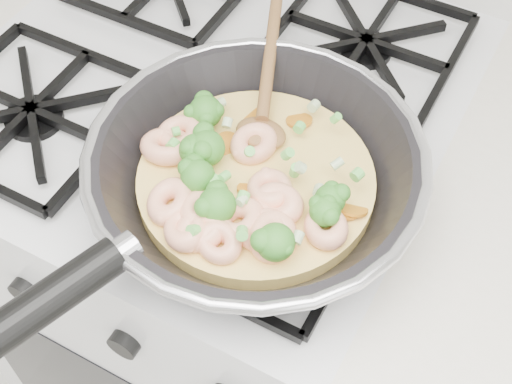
% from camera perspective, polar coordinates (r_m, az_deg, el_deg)
% --- Properties ---
extents(stove, '(0.60, 0.60, 0.92)m').
position_cam_1_polar(stove, '(1.25, -2.87, -6.08)').
color(stove, white).
rests_on(stove, ground).
extents(skillet, '(0.35, 0.61, 0.09)m').
position_cam_1_polar(skillet, '(0.72, -0.48, 1.23)').
color(skillet, black).
rests_on(skillet, stove).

